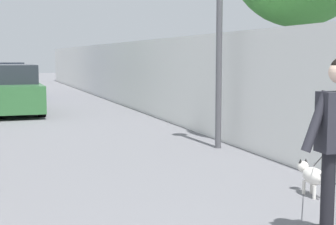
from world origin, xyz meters
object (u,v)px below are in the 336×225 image
object	(u,v)px
lamp_post	(220,4)
car_far	(5,82)
dog	(312,175)
car_near	(12,91)

from	to	relation	value
lamp_post	car_far	bearing A→B (deg)	14.38
dog	car_far	bearing A→B (deg)	10.50
dog	car_far	xyz separation A→B (m)	(17.42, 3.23, 0.44)
car_near	car_far	distance (m)	6.05
lamp_post	dog	size ratio (longest dim) A/B	2.15
dog	lamp_post	bearing A→B (deg)	-5.24
dog	car_far	distance (m)	17.72
dog	car_near	world-z (taller)	car_near
lamp_post	car_far	xyz separation A→B (m)	(13.87, 3.56, -2.09)
lamp_post	car_far	world-z (taller)	lamp_post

